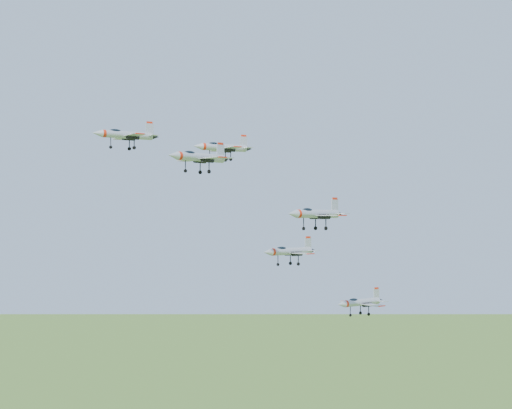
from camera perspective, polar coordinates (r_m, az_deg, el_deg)
name	(u,v)px	position (r m, az deg, el deg)	size (l,w,h in m)	color
jet_lead	(125,135)	(132.55, -10.40, 5.52)	(13.00, 10.79, 3.47)	#A4A9B1
jet_left_high	(223,147)	(122.41, -2.70, 4.59)	(11.24, 9.26, 3.01)	#A4A9B1
jet_right_high	(199,157)	(109.32, -4.60, 3.80)	(11.74, 10.00, 3.20)	#A4A9B1
jet_left_low	(289,251)	(133.96, 2.69, -3.75)	(12.79, 10.74, 3.43)	#A4A9B1
jet_right_low	(316,214)	(115.82, 4.78, -0.73)	(12.65, 10.73, 3.43)	#A4A9B1
jet_trail	(360,302)	(143.63, 8.34, -7.74)	(12.59, 10.56, 3.37)	#A4A9B1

